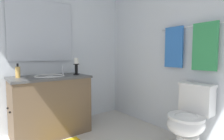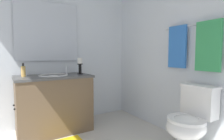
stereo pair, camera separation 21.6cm
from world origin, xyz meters
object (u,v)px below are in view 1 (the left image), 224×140
object	(u,v)px
vanity_cabinet	(50,105)
candle_holder_tall	(76,66)
sink_basin	(50,79)
soap_bottle	(18,72)
towel_near_vanity	(174,47)
toilet	(189,119)
towel_center	(205,47)
mirror	(42,30)
towel_bar	(190,26)

from	to	relation	value
vanity_cabinet	candle_holder_tall	world-z (taller)	candle_holder_tall
sink_basin	vanity_cabinet	bearing A→B (deg)	-90.00
vanity_cabinet	sink_basin	size ratio (longest dim) A/B	2.51
soap_bottle	towel_near_vanity	xyz separation A→B (m)	(1.08, 1.69, 0.31)
candle_holder_tall	toilet	size ratio (longest dim) A/B	0.33
towel_near_vanity	towel_center	world-z (taller)	same
vanity_cabinet	toilet	world-z (taller)	vanity_cabinet
towel_near_vanity	towel_center	distance (m)	0.40
mirror	towel_bar	size ratio (longest dim) A/B	1.14
soap_bottle	towel_bar	bearing A→B (deg)	53.06
towel_center	toilet	bearing A→B (deg)	-102.35
vanity_cabinet	sink_basin	distance (m)	0.36
toilet	towel_center	world-z (taller)	towel_center
sink_basin	towel_near_vanity	size ratio (longest dim) A/B	0.76
sink_basin	towel_center	bearing A→B (deg)	42.72
candle_holder_tall	towel_near_vanity	xyz separation A→B (m)	(1.00, 0.93, 0.26)
mirror	toilet	world-z (taller)	mirror
soap_bottle	towel_bar	distance (m)	2.20
mirror	candle_holder_tall	size ratio (longest dim) A/B	3.73
mirror	towel_bar	world-z (taller)	mirror
towel_bar	candle_holder_tall	bearing A→B (deg)	-141.68
vanity_cabinet	sink_basin	world-z (taller)	sink_basin
toilet	sink_basin	bearing A→B (deg)	-141.16
candle_holder_tall	toilet	distance (m)	1.64
soap_bottle	towel_center	xyz separation A→B (m)	(1.48, 1.69, 0.31)
towel_bar	towel_center	xyz separation A→B (m)	(0.20, -0.02, -0.25)
towel_near_vanity	towel_center	bearing A→B (deg)	0.00
sink_basin	towel_center	world-z (taller)	towel_center
towel_center	vanity_cabinet	bearing A→B (deg)	-137.26
mirror	candle_holder_tall	distance (m)	0.71
sink_basin	mirror	distance (m)	0.74
soap_bottle	toilet	bearing A→B (deg)	45.86
candle_holder_tall	towel_center	bearing A→B (deg)	33.57
candle_holder_tall	soap_bottle	distance (m)	0.76
soap_bottle	towel_center	bearing A→B (deg)	48.67
towel_near_vanity	towel_bar	bearing A→B (deg)	5.11
vanity_cabinet	towel_bar	distance (m)	2.08
vanity_cabinet	towel_center	world-z (taller)	towel_center
vanity_cabinet	towel_bar	world-z (taller)	towel_bar
soap_bottle	towel_center	world-z (taller)	towel_center
towel_bar	towel_near_vanity	size ratio (longest dim) A/B	1.51
mirror	towel_center	xyz separation A→B (m)	(1.70, 1.31, -0.26)
vanity_cabinet	towel_near_vanity	distance (m)	1.84
candle_holder_tall	towel_center	world-z (taller)	towel_center
toilet	towel_bar	size ratio (longest dim) A/B	0.93
sink_basin	soap_bottle	bearing A→B (deg)	-99.15
soap_bottle	mirror	bearing A→B (deg)	120.64
sink_basin	candle_holder_tall	bearing A→B (deg)	86.65
vanity_cabinet	mirror	world-z (taller)	mirror
candle_holder_tall	towel_near_vanity	bearing A→B (deg)	42.97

